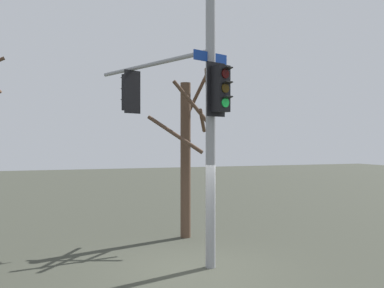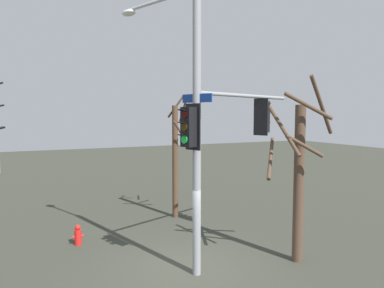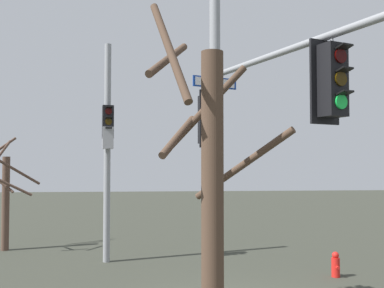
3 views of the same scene
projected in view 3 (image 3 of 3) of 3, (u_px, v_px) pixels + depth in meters
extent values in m
cylinder|color=gray|center=(215.00, 122.00, 9.67)|extent=(0.24, 0.24, 8.47)
cylinder|color=gray|center=(286.00, 51.00, 7.53)|extent=(4.60, 1.98, 0.12)
cube|color=black|center=(333.00, 80.00, 6.55)|extent=(0.41, 0.45, 1.10)
cube|color=black|center=(324.00, 82.00, 6.70)|extent=(0.25, 0.53, 1.30)
cylinder|color=#2F0403|center=(341.00, 56.00, 6.41)|extent=(0.11, 0.21, 0.22)
cube|color=black|center=(344.00, 47.00, 6.35)|extent=(0.23, 0.25, 0.06)
cylinder|color=#352504|center=(341.00, 79.00, 6.40)|extent=(0.11, 0.21, 0.22)
cube|color=black|center=(345.00, 70.00, 6.34)|extent=(0.23, 0.25, 0.06)
cylinder|color=#19D147|center=(341.00, 102.00, 6.39)|extent=(0.11, 0.21, 0.22)
cube|color=black|center=(345.00, 93.00, 6.32)|extent=(0.23, 0.25, 0.06)
cylinder|color=gray|center=(332.00, 39.00, 6.57)|extent=(0.04, 0.04, 0.15)
cube|color=black|center=(208.00, 120.00, 9.98)|extent=(0.40, 0.44, 1.10)
cube|color=black|center=(211.00, 119.00, 9.82)|extent=(0.22, 0.54, 1.30)
cylinder|color=#2F0403|center=(204.00, 106.00, 10.14)|extent=(0.10, 0.22, 0.22)
cube|color=black|center=(203.00, 101.00, 10.22)|extent=(0.22, 0.25, 0.06)
cylinder|color=#352504|center=(204.00, 120.00, 10.13)|extent=(0.10, 0.22, 0.22)
cube|color=black|center=(203.00, 115.00, 10.20)|extent=(0.22, 0.25, 0.06)
cylinder|color=#19D147|center=(204.00, 135.00, 10.11)|extent=(0.10, 0.22, 0.22)
cube|color=black|center=(203.00, 130.00, 10.19)|extent=(0.22, 0.25, 0.06)
cube|color=navy|center=(215.00, 83.00, 9.71)|extent=(0.44, 1.03, 0.24)
cube|color=white|center=(215.00, 82.00, 9.69)|extent=(0.38, 0.93, 0.18)
cylinder|color=gray|center=(107.00, 152.00, 14.72)|extent=(0.23, 0.23, 7.37)
cube|color=#99999E|center=(108.00, 138.00, 14.41)|extent=(0.49, 0.42, 0.72)
cube|color=black|center=(108.00, 122.00, 14.43)|extent=(0.37, 0.42, 1.10)
cylinder|color=#2F0403|center=(109.00, 111.00, 14.29)|extent=(0.08, 0.22, 0.22)
cube|color=black|center=(109.00, 107.00, 14.22)|extent=(0.20, 0.24, 0.06)
cylinder|color=#352504|center=(108.00, 122.00, 14.28)|extent=(0.08, 0.22, 0.22)
cube|color=black|center=(109.00, 118.00, 14.21)|extent=(0.20, 0.24, 0.06)
cylinder|color=#19D147|center=(108.00, 132.00, 14.26)|extent=(0.08, 0.22, 0.22)
cube|color=black|center=(109.00, 128.00, 14.20)|extent=(0.20, 0.24, 0.06)
cylinder|color=red|center=(336.00, 267.00, 12.66)|extent=(0.24, 0.24, 0.55)
sphere|color=red|center=(335.00, 255.00, 12.67)|extent=(0.20, 0.20, 0.20)
cylinder|color=red|center=(334.00, 265.00, 12.80)|extent=(0.10, 0.09, 0.09)
cylinder|color=red|center=(338.00, 268.00, 12.52)|extent=(0.10, 0.09, 0.09)
cylinder|color=brown|center=(6.00, 203.00, 16.54)|extent=(0.28, 0.28, 3.55)
cylinder|color=brown|center=(15.00, 170.00, 15.93)|extent=(1.24, 1.53, 1.15)
cylinder|color=brown|center=(6.00, 183.00, 15.75)|extent=(0.65, 1.78, 1.02)
cylinder|color=brown|center=(1.00, 153.00, 16.84)|extent=(0.70, 0.62, 1.04)
cylinder|color=#4E392B|center=(212.00, 222.00, 6.26)|extent=(0.33, 0.33, 4.96)
cylinder|color=#4E392B|center=(169.00, 49.00, 6.08)|extent=(1.38, 0.58, 1.73)
cylinder|color=#4E392B|center=(168.00, 59.00, 6.58)|extent=(1.36, 0.69, 0.83)
cylinder|color=#4E392B|center=(178.00, 136.00, 6.52)|extent=(1.06, 0.63, 0.71)
cylinder|color=#4E392B|center=(204.00, 110.00, 6.98)|extent=(0.20, 1.42, 1.50)
cylinder|color=#4E392B|center=(242.00, 165.00, 7.00)|extent=(1.27, 1.45, 1.18)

